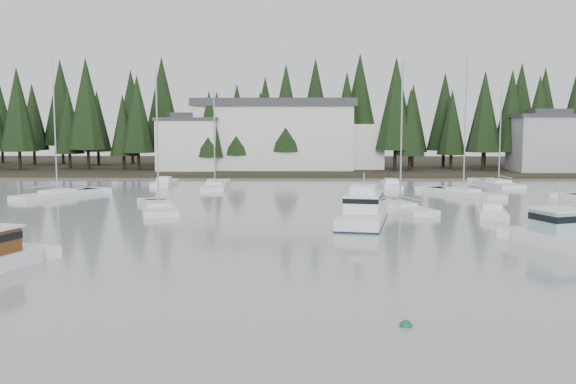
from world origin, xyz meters
name	(u,v)px	position (x,y,z in m)	size (l,w,h in m)	color
ground	(319,368)	(0.00, 0.00, 0.00)	(260.00, 260.00, 0.00)	#8E9799
far_shore_land	(306,166)	(0.00, 97.00, 0.00)	(240.00, 54.00, 1.00)	black
conifer_treeline	(306,170)	(0.00, 86.00, 0.00)	(200.00, 22.00, 20.00)	black
house_west	(189,143)	(-18.00, 79.00, 4.65)	(9.54, 7.42, 8.75)	silver
house_east_a	(548,142)	(36.00, 78.00, 4.90)	(10.60, 8.48, 9.25)	#999EA0
harbor_inn	(288,135)	(-2.96, 82.34, 5.78)	(29.50, 11.50, 10.90)	silver
cabin_cruiser_center	(363,214)	(4.03, 29.32, 0.65)	(4.91, 10.51, 4.35)	white
lobster_boat_teal	(572,241)	(15.37, 18.83, 0.54)	(5.50, 8.63, 4.53)	white
sailboat_1	(215,187)	(-10.96, 56.33, 0.06)	(3.29, 10.35, 12.08)	white
sailboat_5	(498,185)	(23.29, 59.43, 0.06)	(3.71, 9.56, 12.05)	white
sailboat_6	(57,196)	(-25.80, 46.04, 0.08)	(7.06, 9.84, 14.64)	white
sailboat_7	(400,210)	(7.87, 36.30, 0.08)	(5.43, 9.13, 13.28)	white
sailboat_8	(463,195)	(16.31, 48.44, 0.08)	(7.06, 9.96, 14.84)	white
sailboat_9	(159,210)	(-12.99, 35.76, 0.06)	(5.23, 9.73, 12.68)	white
runabout_1	(491,213)	(14.97, 33.76, 0.13)	(3.58, 7.26, 1.42)	white
runabout_3	(164,184)	(-17.62, 59.25, 0.13)	(2.29, 6.35, 1.42)	white
runabout_4	(391,186)	(9.97, 57.09, 0.13)	(2.51, 6.89, 1.42)	white
mooring_buoy_green	(406,326)	(3.28, 4.11, 0.00)	(0.48, 0.48, 0.48)	#145933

